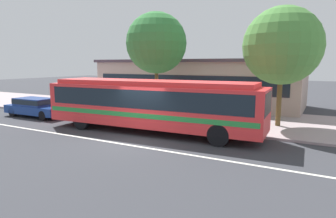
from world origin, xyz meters
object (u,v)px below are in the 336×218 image
(pedestrian_waiting_near_sign, at_px, (109,102))
(street_tree_mid_block, at_px, (282,46))
(bus_stop_sign, at_px, (234,102))
(transit_bus, at_px, (151,102))
(street_tree_near_stop, at_px, (156,43))
(sedan_behind_bus, at_px, (36,106))

(pedestrian_waiting_near_sign, relative_size, street_tree_mid_block, 0.25)
(bus_stop_sign, xyz_separation_m, street_tree_mid_block, (1.88, 2.53, 2.95))
(transit_bus, bearing_deg, bus_stop_sign, 25.25)
(transit_bus, relative_size, street_tree_mid_block, 1.81)
(street_tree_near_stop, distance_m, street_tree_mid_block, 8.34)
(transit_bus, distance_m, pedestrian_waiting_near_sign, 5.32)
(pedestrian_waiting_near_sign, relative_size, street_tree_near_stop, 0.23)
(street_tree_near_stop, bearing_deg, street_tree_mid_block, -2.96)
(sedan_behind_bus, bearing_deg, bus_stop_sign, 7.33)
(street_tree_mid_block, bearing_deg, street_tree_near_stop, 177.04)
(transit_bus, relative_size, sedan_behind_bus, 2.55)
(pedestrian_waiting_near_sign, height_order, street_tree_mid_block, street_tree_mid_block)
(sedan_behind_bus, xyz_separation_m, bus_stop_sign, (13.39, 1.72, 0.92))
(sedan_behind_bus, relative_size, pedestrian_waiting_near_sign, 2.86)
(sedan_behind_bus, height_order, street_tree_near_stop, street_tree_near_stop)
(street_tree_near_stop, bearing_deg, transit_bus, -62.40)
(sedan_behind_bus, relative_size, bus_stop_sign, 1.98)
(transit_bus, bearing_deg, street_tree_near_stop, 117.60)
(street_tree_near_stop, height_order, street_tree_mid_block, street_tree_near_stop)
(street_tree_near_stop, xyz_separation_m, street_tree_mid_block, (8.32, -0.43, -0.46))
(transit_bus, xyz_separation_m, street_tree_near_stop, (-2.51, 4.81, 3.44))
(transit_bus, bearing_deg, pedestrian_waiting_near_sign, 154.66)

